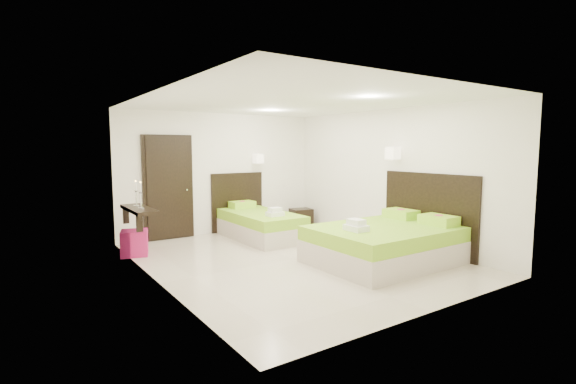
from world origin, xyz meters
TOP-DOWN VIEW (x-y plane):
  - floor at (0.00, 0.00)m, footprint 5.50×5.50m
  - bed_single at (0.37, 1.79)m, footprint 1.25×2.08m
  - bed_double at (1.20, -0.98)m, footprint 2.27×1.93m
  - nightstand at (1.86, 2.33)m, footprint 0.53×0.49m
  - ottoman at (-2.13, 1.75)m, footprint 0.55×0.55m
  - door at (-1.20, 2.70)m, footprint 1.02×0.15m
  - console_shelf at (-2.08, 1.60)m, footprint 0.35×1.20m

SIDE VIEW (x-z plane):
  - floor at x=0.00m, z-range 0.00..0.00m
  - nightstand at x=1.86m, z-range 0.00..0.42m
  - ottoman at x=-2.13m, z-range 0.00..0.44m
  - bed_single at x=0.37m, z-range -0.55..1.17m
  - bed_double at x=1.20m, z-range -0.60..1.27m
  - console_shelf at x=-2.08m, z-range 0.42..1.21m
  - door at x=-1.20m, z-range -0.02..2.12m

